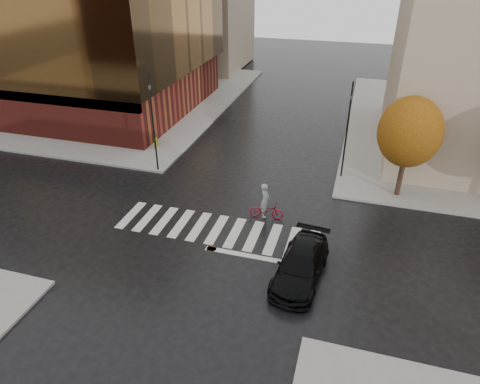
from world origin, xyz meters
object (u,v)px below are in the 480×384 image
(traffic_light_ne, at_px, (348,126))
(cyclist, at_px, (266,207))
(fire_hydrant, at_px, (156,141))
(traffic_light_nw, at_px, (152,116))
(sedan, at_px, (301,265))

(traffic_light_ne, bearing_deg, cyclist, 77.41)
(fire_hydrant, bearing_deg, traffic_light_ne, -3.87)
(traffic_light_nw, distance_m, fire_hydrant, 5.52)
(sedan, xyz_separation_m, traffic_light_nw, (-11.76, 8.49, 3.45))
(sedan, distance_m, traffic_light_ne, 11.68)
(sedan, bearing_deg, traffic_light_ne, 89.93)
(cyclist, distance_m, traffic_light_ne, 8.19)
(traffic_light_nw, bearing_deg, cyclist, 51.27)
(sedan, distance_m, cyclist, 5.49)
(sedan, distance_m, traffic_light_nw, 14.91)
(sedan, xyz_separation_m, cyclist, (-2.85, 4.69, 0.04))
(cyclist, bearing_deg, traffic_light_ne, -35.07)
(sedan, height_order, traffic_light_ne, traffic_light_ne)
(traffic_light_nw, bearing_deg, traffic_light_ne, 86.29)
(traffic_light_nw, relative_size, traffic_light_ne, 1.07)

